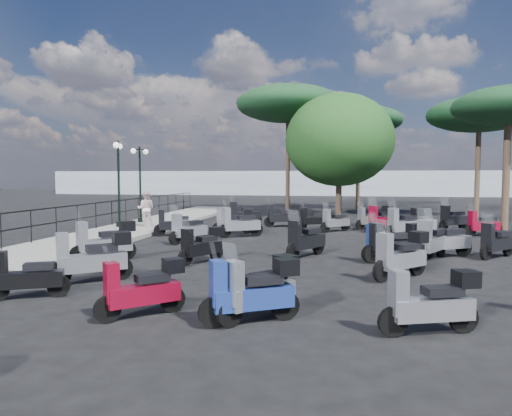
% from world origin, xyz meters
% --- Properties ---
extents(ground, '(120.00, 120.00, 0.00)m').
position_xyz_m(ground, '(0.00, 0.00, 0.00)').
color(ground, black).
rests_on(ground, ground).
extents(sidewalk, '(3.00, 30.00, 0.15)m').
position_xyz_m(sidewalk, '(-6.50, 3.00, 0.07)').
color(sidewalk, slate).
rests_on(sidewalk, ground).
extents(railing, '(0.04, 26.04, 1.10)m').
position_xyz_m(railing, '(-7.80, 2.80, 0.90)').
color(railing, black).
rests_on(railing, sidewalk).
extents(lamp_post_1, '(0.52, 1.07, 3.75)m').
position_xyz_m(lamp_post_1, '(-7.21, 4.41, 2.29)').
color(lamp_post_1, black).
rests_on(lamp_post_1, sidewalk).
extents(lamp_post_2, '(0.53, 1.02, 3.62)m').
position_xyz_m(lamp_post_2, '(-7.17, 6.50, 2.21)').
color(lamp_post_2, black).
rests_on(lamp_post_2, sidewalk).
extents(pedestrian_far, '(0.87, 0.74, 1.56)m').
position_xyz_m(pedestrian_far, '(-6.15, 4.81, 0.93)').
color(pedestrian_far, beige).
rests_on(pedestrian_far, sidewalk).
extents(scooter_0, '(1.40, 0.80, 1.20)m').
position_xyz_m(scooter_0, '(-3.65, -6.38, 0.42)').
color(scooter_0, black).
rests_on(scooter_0, ground).
extents(scooter_1, '(1.53, 1.29, 1.46)m').
position_xyz_m(scooter_1, '(-3.11, -4.93, 0.55)').
color(scooter_1, black).
rests_on(scooter_1, ground).
extents(scooter_2, '(1.40, 1.44, 1.45)m').
position_xyz_m(scooter_2, '(-4.08, -2.61, 0.55)').
color(scooter_2, black).
rests_on(scooter_2, ground).
extents(scooter_3, '(1.63, 0.78, 1.35)m').
position_xyz_m(scooter_3, '(-4.14, 2.93, 0.47)').
color(scooter_3, black).
rests_on(scooter_3, ground).
extents(scooter_4, '(1.62, 0.75, 1.32)m').
position_xyz_m(scooter_4, '(-2.01, 3.95, 0.50)').
color(scooter_4, black).
rests_on(scooter_4, ground).
extents(scooter_5, '(1.57, 1.12, 1.44)m').
position_xyz_m(scooter_5, '(-2.28, 7.39, 0.50)').
color(scooter_5, black).
rests_on(scooter_5, ground).
extents(scooter_7, '(1.24, 1.17, 1.24)m').
position_xyz_m(scooter_7, '(-0.98, -7.04, 0.47)').
color(scooter_7, black).
rests_on(scooter_7, ground).
extents(scooter_8, '(0.96, 1.39, 1.24)m').
position_xyz_m(scooter_8, '(-1.41, -2.27, 0.47)').
color(scooter_8, black).
rests_on(scooter_8, ground).
extents(scooter_9, '(1.04, 1.48, 1.35)m').
position_xyz_m(scooter_9, '(-2.96, 1.16, 0.47)').
color(scooter_9, black).
rests_on(scooter_9, ground).
extents(scooter_10, '(1.62, 1.08, 1.45)m').
position_xyz_m(scooter_10, '(-1.53, 3.06, 0.50)').
color(scooter_10, black).
rests_on(scooter_10, ground).
extents(scooter_11, '(1.46, 0.76, 1.22)m').
position_xyz_m(scooter_11, '(1.13, 6.24, 0.42)').
color(scooter_11, black).
rests_on(scooter_11, ground).
extents(scooter_12, '(1.53, 1.00, 1.34)m').
position_xyz_m(scooter_12, '(0.88, -7.05, 0.51)').
color(scooter_12, black).
rests_on(scooter_12, ground).
extents(scooter_13, '(1.19, 1.38, 1.33)m').
position_xyz_m(scooter_13, '(0.97, -6.81, 0.50)').
color(scooter_13, black).
rests_on(scooter_13, ground).
extents(scooter_14, '(1.05, 1.57, 1.41)m').
position_xyz_m(scooter_14, '(1.29, -0.87, 0.49)').
color(scooter_14, black).
rests_on(scooter_14, ground).
extents(scooter_15, '(1.63, 0.95, 1.39)m').
position_xyz_m(scooter_15, '(3.74, -1.25, 0.52)').
color(scooter_15, black).
rests_on(scooter_15, ground).
extents(scooter_16, '(1.25, 1.09, 1.25)m').
position_xyz_m(scooter_16, '(2.09, 5.43, 0.43)').
color(scooter_16, black).
rests_on(scooter_16, ground).
extents(scooter_17, '(1.62, 0.83, 1.35)m').
position_xyz_m(scooter_17, '(-0.33, 6.88, 0.51)').
color(scooter_17, black).
rests_on(scooter_17, ground).
extents(scooter_18, '(1.52, 0.75, 1.26)m').
position_xyz_m(scooter_18, '(3.59, -7.08, 0.47)').
color(scooter_18, black).
rests_on(scooter_18, ground).
extents(scooter_19, '(1.37, 1.35, 1.39)m').
position_xyz_m(scooter_19, '(3.66, -3.27, 0.53)').
color(scooter_19, black).
rests_on(scooter_19, ground).
extents(scooter_20, '(1.51, 0.94, 1.33)m').
position_xyz_m(scooter_20, '(3.57, -1.09, 0.46)').
color(scooter_20, black).
rests_on(scooter_20, ground).
extents(scooter_21, '(1.66, 0.99, 1.44)m').
position_xyz_m(scooter_21, '(5.25, -0.23, 0.50)').
color(scooter_21, black).
rests_on(scooter_21, ground).
extents(scooter_22, '(1.57, 1.29, 1.48)m').
position_xyz_m(scooter_22, '(4.73, 3.94, 0.56)').
color(scooter_22, black).
rests_on(scooter_22, ground).
extents(scooter_23, '(1.15, 1.58, 1.43)m').
position_xyz_m(scooter_23, '(3.98, 5.92, 0.54)').
color(scooter_23, black).
rests_on(scooter_23, ground).
extents(scooter_26, '(1.10, 1.67, 1.49)m').
position_xyz_m(scooter_26, '(4.81, -0.73, 0.52)').
color(scooter_26, black).
rests_on(scooter_26, ground).
extents(scooter_27, '(1.27, 1.22, 1.32)m').
position_xyz_m(scooter_27, '(6.72, -0.06, 0.46)').
color(scooter_27, black).
rests_on(scooter_27, ground).
extents(scooter_28, '(1.52, 0.81, 1.28)m').
position_xyz_m(scooter_28, '(7.79, 5.00, 0.44)').
color(scooter_28, black).
rests_on(scooter_28, ground).
extents(scooter_29, '(1.44, 1.23, 1.42)m').
position_xyz_m(scooter_29, '(7.10, 6.72, 0.49)').
color(scooter_29, black).
rests_on(scooter_29, ground).
extents(scooter_30, '(1.25, 1.09, 1.25)m').
position_xyz_m(scooter_30, '(3.57, 6.77, 0.43)').
color(scooter_30, black).
rests_on(scooter_30, ground).
extents(broadleaf_tree, '(6.37, 6.37, 7.17)m').
position_xyz_m(broadleaf_tree, '(2.23, 13.16, 4.46)').
color(broadleaf_tree, '#38281E').
rests_on(broadleaf_tree, ground).
extents(pine_0, '(6.02, 6.02, 7.28)m').
position_xyz_m(pine_0, '(3.55, 18.92, 6.21)').
color(pine_0, '#38281E').
rests_on(pine_0, ground).
extents(pine_1, '(5.75, 5.75, 6.84)m').
position_xyz_m(pine_1, '(9.95, 13.63, 5.82)').
color(pine_1, '#38281E').
rests_on(pine_1, ground).
extents(pine_2, '(6.72, 6.72, 8.17)m').
position_xyz_m(pine_2, '(-1.06, 15.54, 6.98)').
color(pine_2, '#38281E').
rests_on(pine_2, ground).
extents(pine_3, '(4.30, 4.30, 5.86)m').
position_xyz_m(pine_3, '(8.75, 5.50, 5.07)').
color(pine_3, '#38281E').
rests_on(pine_3, ground).
extents(distant_hills, '(70.00, 8.00, 3.00)m').
position_xyz_m(distant_hills, '(0.00, 45.00, 1.50)').
color(distant_hills, gray).
rests_on(distant_hills, ground).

